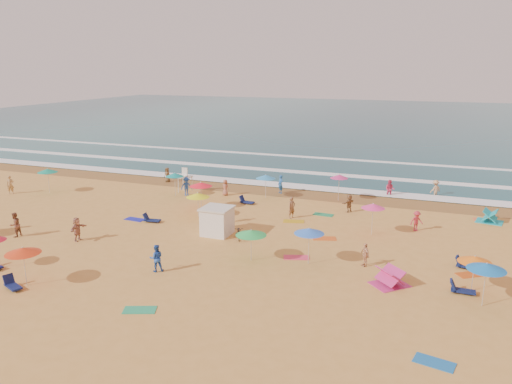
% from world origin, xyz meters
% --- Properties ---
extents(ground, '(220.00, 220.00, 0.00)m').
position_xyz_m(ground, '(0.00, 0.00, 0.00)').
color(ground, gold).
rests_on(ground, ground).
extents(ocean, '(220.00, 140.00, 0.18)m').
position_xyz_m(ocean, '(0.00, 84.00, 0.00)').
color(ocean, '#0C4756').
rests_on(ocean, ground).
extents(wet_sand, '(220.00, 220.00, 0.00)m').
position_xyz_m(wet_sand, '(0.00, 12.50, 0.01)').
color(wet_sand, olive).
rests_on(wet_sand, ground).
extents(surf_foam, '(200.00, 18.70, 0.05)m').
position_xyz_m(surf_foam, '(0.00, 21.32, 0.10)').
color(surf_foam, white).
rests_on(surf_foam, ground).
extents(cabana, '(2.00, 2.00, 2.00)m').
position_xyz_m(cabana, '(-0.86, -1.66, 1.00)').
color(cabana, white).
rests_on(cabana, ground).
extents(cabana_roof, '(2.20, 2.20, 0.12)m').
position_xyz_m(cabana_roof, '(-0.86, -1.66, 2.06)').
color(cabana_roof, silver).
rests_on(cabana_roof, cabana).
extents(bicycle, '(1.29, 1.90, 0.94)m').
position_xyz_m(bicycle, '(1.04, -1.96, 0.47)').
color(bicycle, black).
rests_on(bicycle, ground).
extents(lifeguard_stand, '(1.20, 1.20, 2.10)m').
position_xyz_m(lifeguard_stand, '(-9.40, 9.03, 1.05)').
color(lifeguard_stand, white).
rests_on(lifeguard_stand, ground).
extents(beach_umbrellas, '(48.36, 26.81, 0.80)m').
position_xyz_m(beach_umbrellas, '(2.29, -0.51, 2.14)').
color(beach_umbrellas, '#192BD5').
rests_on(beach_umbrellas, ground).
extents(loungers, '(41.38, 22.36, 0.34)m').
position_xyz_m(loungers, '(7.25, -4.35, 0.17)').
color(loungers, '#0E134A').
rests_on(loungers, ground).
extents(towels, '(41.94, 24.60, 0.03)m').
position_xyz_m(towels, '(4.19, -2.29, 0.01)').
color(towels, orange).
rests_on(towels, ground).
extents(popup_tents, '(8.71, 17.51, 1.20)m').
position_xyz_m(popup_tents, '(15.48, 1.38, 0.60)').
color(popup_tents, '#C82C78').
rests_on(popup_tents, ground).
extents(beachgoers, '(40.54, 26.81, 2.11)m').
position_xyz_m(beachgoers, '(-1.60, 3.90, 0.82)').
color(beachgoers, '#B42D3B').
rests_on(beachgoers, ground).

